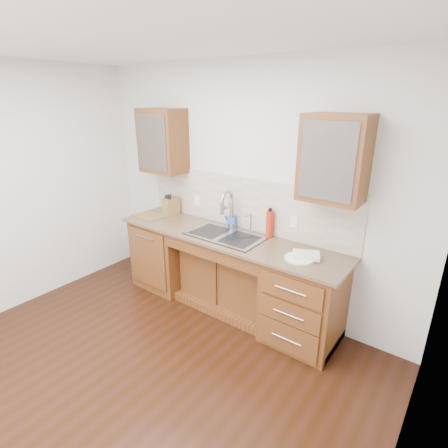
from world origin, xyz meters
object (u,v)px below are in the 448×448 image
Objects in this scene: water_bottle at (270,224)px; knife_block at (171,206)px; soap_bottle at (232,219)px; cutting_board at (149,216)px; plate at (299,258)px.

water_bottle is 1.30× the size of knife_block.
water_bottle is (0.49, 0.01, 0.05)m from soap_bottle.
water_bottle reaches higher than knife_block.
water_bottle reaches higher than cutting_board.
soap_bottle is 0.53× the size of cutting_board.
knife_block is (-1.87, 0.21, 0.10)m from plate.
plate is 1.88m from knife_block.
soap_bottle reaches higher than cutting_board.
cutting_board is (-1.06, -0.30, -0.09)m from soap_bottle.
water_bottle is 1.58m from cutting_board.
soap_bottle is at bearing 10.42° from knife_block.
soap_bottle is 0.88× the size of knife_block.
water_bottle is 0.79× the size of cutting_board.
knife_block is 0.29m from cutting_board.
knife_block is at bearing -175.80° from water_bottle.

